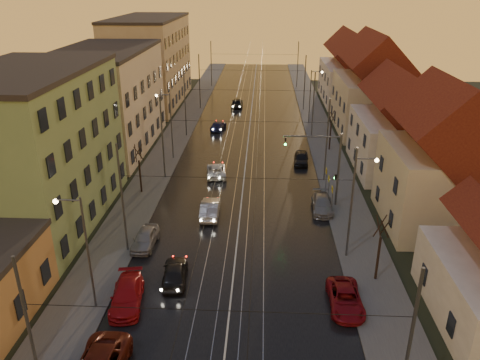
% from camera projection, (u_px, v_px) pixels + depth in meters
% --- Properties ---
extents(ground, '(160.00, 160.00, 0.00)m').
position_uv_depth(ground, '(227.00, 333.00, 28.51)').
color(ground, black).
rests_on(ground, ground).
extents(road, '(16.00, 120.00, 0.04)m').
position_uv_depth(road, '(249.00, 135.00, 65.25)').
color(road, black).
rests_on(road, ground).
extents(sidewalk_left, '(4.00, 120.00, 0.15)m').
position_uv_depth(sidewalk_left, '(178.00, 133.00, 65.70)').
color(sidewalk_left, '#4C4C4C').
rests_on(sidewalk_left, ground).
extents(sidewalk_right, '(4.00, 120.00, 0.15)m').
position_uv_depth(sidewalk_right, '(321.00, 135.00, 64.77)').
color(sidewalk_right, '#4C4C4C').
rests_on(sidewalk_right, ground).
extents(tram_rail_0, '(0.06, 120.00, 0.03)m').
position_uv_depth(tram_rail_0, '(233.00, 134.00, 65.34)').
color(tram_rail_0, gray).
rests_on(tram_rail_0, road).
extents(tram_rail_1, '(0.06, 120.00, 0.03)m').
position_uv_depth(tram_rail_1, '(243.00, 134.00, 65.28)').
color(tram_rail_1, gray).
rests_on(tram_rail_1, road).
extents(tram_rail_2, '(0.06, 120.00, 0.03)m').
position_uv_depth(tram_rail_2, '(254.00, 135.00, 65.21)').
color(tram_rail_2, gray).
rests_on(tram_rail_2, road).
extents(tram_rail_3, '(0.06, 120.00, 0.03)m').
position_uv_depth(tram_rail_3, '(265.00, 135.00, 65.14)').
color(tram_rail_3, gray).
rests_on(tram_rail_3, road).
extents(apartment_left_1, '(10.00, 18.00, 13.00)m').
position_uv_depth(apartment_left_1, '(33.00, 151.00, 39.64)').
color(apartment_left_1, '#74935D').
rests_on(apartment_left_1, ground).
extents(apartment_left_2, '(10.00, 20.00, 12.00)m').
position_uv_depth(apartment_left_2, '(107.00, 101.00, 58.21)').
color(apartment_left_2, beige).
rests_on(apartment_left_2, ground).
extents(apartment_left_3, '(10.00, 24.00, 14.00)m').
position_uv_depth(apartment_left_3, '(150.00, 62.00, 79.87)').
color(apartment_left_3, tan).
rests_on(apartment_left_3, ground).
extents(house_right_1, '(8.67, 10.20, 10.80)m').
position_uv_depth(house_right_1, '(441.00, 166.00, 39.37)').
color(house_right_1, beige).
rests_on(house_right_1, ground).
extents(house_right_2, '(9.18, 12.24, 9.20)m').
position_uv_depth(house_right_2, '(399.00, 130.00, 51.63)').
color(house_right_2, beige).
rests_on(house_right_2, ground).
extents(house_right_3, '(9.18, 14.28, 11.50)m').
position_uv_depth(house_right_3, '(372.00, 90.00, 64.96)').
color(house_right_3, beige).
rests_on(house_right_3, ground).
extents(house_right_4, '(9.18, 16.32, 10.00)m').
position_uv_depth(house_right_4, '(350.00, 72.00, 81.79)').
color(house_right_4, beige).
rests_on(house_right_4, ground).
extents(catenary_pole_l_0, '(0.16, 0.16, 9.00)m').
position_uv_depth(catenary_pole_l_0, '(31.00, 339.00, 21.63)').
color(catenary_pole_l_0, '#595B60').
rests_on(catenary_pole_l_0, ground).
extents(catenary_pole_r_0, '(0.16, 0.16, 9.00)m').
position_uv_depth(catenary_pole_r_0, '(408.00, 353.00, 20.84)').
color(catenary_pole_r_0, '#595B60').
rests_on(catenary_pole_r_0, ground).
extents(catenary_pole_l_1, '(0.16, 0.16, 9.00)m').
position_uv_depth(catenary_pole_l_1, '(122.00, 200.00, 35.41)').
color(catenary_pole_l_1, '#595B60').
rests_on(catenary_pole_l_1, ground).
extents(catenary_pole_r_1, '(0.16, 0.16, 9.00)m').
position_uv_depth(catenary_pole_r_1, '(351.00, 205.00, 34.62)').
color(catenary_pole_r_1, '#595B60').
rests_on(catenary_pole_r_1, ground).
extents(catenary_pole_l_2, '(0.16, 0.16, 9.00)m').
position_uv_depth(catenary_pole_l_2, '(163.00, 139.00, 49.20)').
color(catenary_pole_l_2, '#595B60').
rests_on(catenary_pole_l_2, ground).
extents(catenary_pole_r_2, '(0.16, 0.16, 9.00)m').
position_uv_depth(catenary_pole_r_2, '(327.00, 141.00, 48.40)').
color(catenary_pole_r_2, '#595B60').
rests_on(catenary_pole_r_2, ground).
extents(catenary_pole_l_3, '(0.16, 0.16, 9.00)m').
position_uv_depth(catenary_pole_l_3, '(185.00, 104.00, 62.98)').
color(catenary_pole_l_3, '#595B60').
rests_on(catenary_pole_l_3, ground).
extents(catenary_pole_r_3, '(0.16, 0.16, 9.00)m').
position_uv_depth(catenary_pole_r_3, '(313.00, 106.00, 62.18)').
color(catenary_pole_r_3, '#595B60').
rests_on(catenary_pole_r_3, ground).
extents(catenary_pole_l_4, '(0.16, 0.16, 9.00)m').
position_uv_depth(catenary_pole_l_4, '(200.00, 82.00, 76.76)').
color(catenary_pole_l_4, '#595B60').
rests_on(catenary_pole_l_4, ground).
extents(catenary_pole_r_4, '(0.16, 0.16, 9.00)m').
position_uv_depth(catenary_pole_r_4, '(305.00, 83.00, 75.96)').
color(catenary_pole_r_4, '#595B60').
rests_on(catenary_pole_r_4, ground).
extents(catenary_pole_l_5, '(0.16, 0.16, 9.00)m').
position_uv_depth(catenary_pole_l_5, '(211.00, 64.00, 93.30)').
color(catenary_pole_l_5, '#595B60').
rests_on(catenary_pole_l_5, ground).
extents(catenary_pole_r_5, '(0.16, 0.16, 9.00)m').
position_uv_depth(catenary_pole_r_5, '(298.00, 65.00, 92.50)').
color(catenary_pole_r_5, '#595B60').
rests_on(catenary_pole_r_5, ground).
extents(street_lamp_0, '(1.75, 0.32, 8.00)m').
position_uv_depth(street_lamp_0, '(82.00, 243.00, 28.85)').
color(street_lamp_0, '#595B60').
rests_on(street_lamp_0, ground).
extents(street_lamp_1, '(1.75, 0.32, 8.00)m').
position_uv_depth(street_lamp_1, '(356.00, 195.00, 35.36)').
color(street_lamp_1, '#595B60').
rests_on(street_lamp_1, ground).
extents(street_lamp_2, '(1.75, 0.32, 8.00)m').
position_uv_depth(street_lamp_2, '(168.00, 120.00, 54.58)').
color(street_lamp_2, '#595B60').
rests_on(street_lamp_2, ground).
extents(street_lamp_3, '(1.75, 0.32, 8.00)m').
position_uv_depth(street_lamp_3, '(312.00, 91.00, 68.44)').
color(street_lamp_3, '#595B60').
rests_on(street_lamp_3, ground).
extents(traffic_light_mast, '(5.30, 0.32, 7.20)m').
position_uv_depth(traffic_light_mast, '(328.00, 161.00, 42.87)').
color(traffic_light_mast, '#595B60').
rests_on(traffic_light_mast, ground).
extents(bare_tree_0, '(1.09, 1.09, 5.11)m').
position_uv_depth(bare_tree_0, '(140.00, 170.00, 46.39)').
color(bare_tree_0, black).
rests_on(bare_tree_0, ground).
extents(bare_tree_1, '(1.09, 1.09, 5.11)m').
position_uv_depth(bare_tree_1, '(379.00, 250.00, 32.58)').
color(bare_tree_1, black).
rests_on(bare_tree_1, ground).
extents(bare_tree_2, '(1.09, 1.09, 5.11)m').
position_uv_depth(bare_tree_2, '(331.00, 132.00, 58.29)').
color(bare_tree_2, black).
rests_on(bare_tree_2, ground).
extents(driving_car_0, '(2.09, 4.33, 1.43)m').
position_uv_depth(driving_car_0, '(175.00, 272.00, 33.21)').
color(driving_car_0, black).
rests_on(driving_car_0, ground).
extents(driving_car_1, '(1.71, 4.61, 1.51)m').
position_uv_depth(driving_car_1, '(210.00, 208.00, 42.45)').
color(driving_car_1, '#959499').
rests_on(driving_car_1, ground).
extents(driving_car_2, '(2.58, 4.66, 1.24)m').
position_uv_depth(driving_car_2, '(216.00, 170.00, 51.32)').
color(driving_car_2, silver).
rests_on(driving_car_2, ground).
extents(driving_car_3, '(2.27, 4.40, 1.22)m').
position_uv_depth(driving_car_3, '(218.00, 126.00, 67.27)').
color(driving_car_3, '#161A43').
rests_on(driving_car_3, ground).
extents(driving_car_4, '(1.85, 4.56, 1.55)m').
position_uv_depth(driving_car_4, '(237.00, 103.00, 79.29)').
color(driving_car_4, black).
rests_on(driving_car_4, ground).
extents(parked_left_2, '(2.57, 4.99, 1.38)m').
position_uv_depth(parked_left_2, '(127.00, 295.00, 30.80)').
color(parked_left_2, '#A91017').
rests_on(parked_left_2, ground).
extents(parked_left_3, '(1.79, 4.15, 1.39)m').
position_uv_depth(parked_left_3, '(145.00, 238.00, 37.63)').
color(parked_left_3, '#98999E').
rests_on(parked_left_3, ground).
extents(parked_right_0, '(2.11, 4.56, 1.27)m').
position_uv_depth(parked_right_0, '(345.00, 299.00, 30.58)').
color(parked_right_0, maroon).
rests_on(parked_right_0, ground).
extents(parked_right_1, '(2.00, 4.60, 1.32)m').
position_uv_depth(parked_right_1, '(322.00, 204.00, 43.48)').
color(parked_right_1, gray).
rests_on(parked_right_1, ground).
extents(parked_right_2, '(1.91, 4.14, 1.37)m').
position_uv_depth(parked_right_2, '(301.00, 158.00, 54.71)').
color(parked_right_2, black).
rests_on(parked_right_2, ground).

